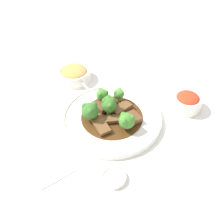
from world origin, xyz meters
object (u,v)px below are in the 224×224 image
broccoli_floret_1 (119,94)px  broccoli_floret_3 (109,105)px  broccoli_floret_0 (90,111)px  broccoli_floret_5 (126,121)px  beef_strip_1 (113,119)px  sauce_dish (114,177)px  broccoli_floret_4 (108,101)px  beef_strip_3 (100,106)px  side_bowl_kimchi (187,101)px  side_bowl_appetizer (74,74)px  main_plate (112,118)px  broccoli_floret_2 (102,95)px  beef_strip_0 (101,125)px  beef_strip_4 (121,108)px  serving_spoon (96,97)px  beef_strip_2 (133,117)px

broccoli_floret_1 → broccoli_floret_3: bearing=-157.4°
broccoli_floret_0 → broccoli_floret_5: size_ratio=1.11×
beef_strip_1 → sauce_dish: beef_strip_1 is taller
broccoli_floret_3 → broccoli_floret_4: broccoli_floret_3 is taller
beef_strip_3 → side_bowl_kimchi: size_ratio=0.59×
side_bowl_appetizer → main_plate: bearing=-97.7°
broccoli_floret_2 → broccoli_floret_0: bearing=-154.1°
broccoli_floret_2 → broccoli_floret_5: size_ratio=0.89×
beef_strip_0 → beef_strip_1: bearing=-3.5°
beef_strip_1 → broccoli_floret_5: size_ratio=1.34×
beef_strip_4 → side_bowl_appetizer: 0.24m
broccoli_floret_5 → serving_spoon: broccoli_floret_5 is taller
beef_strip_1 → broccoli_floret_5: bearing=-78.5°
broccoli_floret_1 → sauce_dish: broccoli_floret_1 is taller
broccoli_floret_5 → side_bowl_appetizer: 0.31m
side_bowl_kimchi → side_bowl_appetizer: bearing=116.9°
beef_strip_4 → broccoli_floret_4: (-0.03, 0.03, 0.02)m
serving_spoon → beef_strip_3: bearing=-112.6°
beef_strip_4 → broccoli_floret_3: broccoli_floret_3 is taller
beef_strip_4 → side_bowl_appetizer: side_bowl_appetizer is taller
broccoli_floret_0 → broccoli_floret_5: bearing=-60.2°
broccoli_floret_3 → broccoli_floret_0: bearing=161.3°
beef_strip_1 → side_bowl_kimchi: bearing=-23.2°
beef_strip_4 → broccoli_floret_5: (-0.04, -0.07, 0.02)m
broccoli_floret_3 → beef_strip_0: bearing=-153.8°
beef_strip_0 → sauce_dish: bearing=-117.6°
broccoli_floret_3 → broccoli_floret_4: bearing=55.7°
beef_strip_2 → side_bowl_appetizer: (-0.00, 0.30, -0.00)m
beef_strip_4 → beef_strip_1: bearing=-158.8°
broccoli_floret_1 → side_bowl_kimchi: bearing=-44.8°
beef_strip_0 → side_bowl_appetizer: size_ratio=0.63×
broccoli_floret_4 → side_bowl_kimchi: 0.25m
serving_spoon → sauce_dish: 0.29m
broccoli_floret_0 → beef_strip_3: bearing=19.2°
side_bowl_appetizer → broccoli_floret_1: bearing=-82.1°
main_plate → beef_strip_1: size_ratio=4.46×
beef_strip_1 → sauce_dish: size_ratio=1.07×
beef_strip_2 → side_bowl_appetizer: side_bowl_appetizer is taller
broccoli_floret_5 → serving_spoon: 0.16m
beef_strip_0 → beef_strip_2: beef_strip_2 is taller
beef_strip_3 → side_bowl_appetizer: side_bowl_appetizer is taller
broccoli_floret_3 → broccoli_floret_2: bearing=70.2°
beef_strip_3 → broccoli_floret_2: 0.04m
beef_strip_3 → broccoli_floret_5: 0.12m
main_plate → serving_spoon: bearing=82.6°
beef_strip_1 → broccoli_floret_2: (0.03, 0.09, 0.02)m
beef_strip_2 → broccoli_floret_1: size_ratio=1.17×
broccoli_floret_4 → serving_spoon: bearing=91.1°
broccoli_floret_0 → broccoli_floret_4: 0.07m
main_plate → broccoli_floret_1: bearing=32.4°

